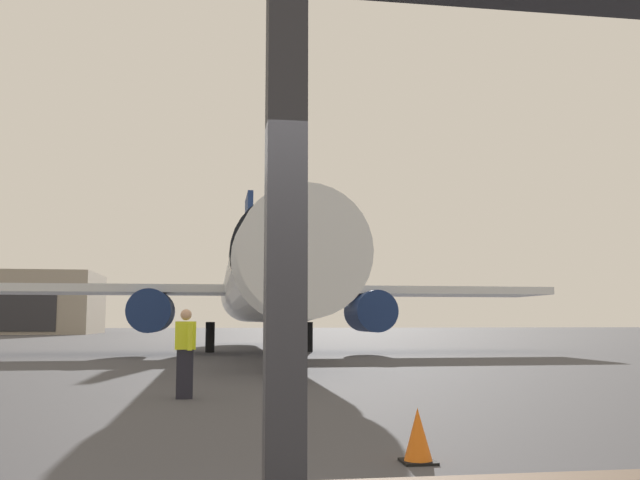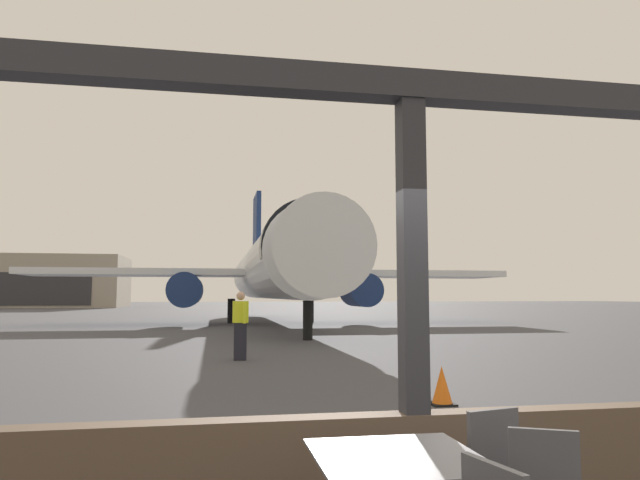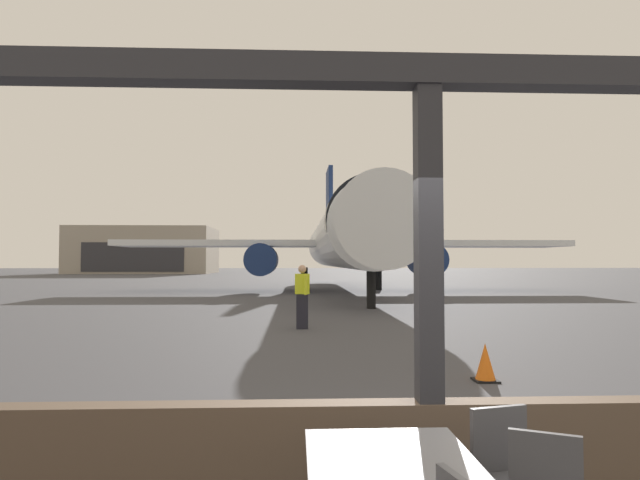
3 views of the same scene
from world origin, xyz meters
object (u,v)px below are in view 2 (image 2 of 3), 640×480
object	(u,v)px
cafe_chair_window_left	(505,469)
airplane	(274,268)
ground_crew_worker	(240,325)
distant_hangar	(46,282)
traffic_cone	(442,386)

from	to	relation	value
cafe_chair_window_left	airplane	size ratio (longest dim) A/B	0.03
ground_crew_worker	distant_hangar	bearing A→B (deg)	108.33
traffic_cone	ground_crew_worker	bearing A→B (deg)	112.42
traffic_cone	distant_hangar	distance (m)	83.26
cafe_chair_window_left	traffic_cone	world-z (taller)	cafe_chair_window_left
traffic_cone	cafe_chair_window_left	bearing A→B (deg)	-107.75
airplane	distant_hangar	size ratio (longest dim) A/B	1.54
cafe_chair_window_left	airplane	bearing A→B (deg)	86.99
ground_crew_worker	traffic_cone	size ratio (longest dim) A/B	3.00
airplane	distant_hangar	distance (m)	59.72
ground_crew_worker	distant_hangar	world-z (taller)	distant_hangar
airplane	traffic_cone	bearing A→B (deg)	-90.05
cafe_chair_window_left	distant_hangar	world-z (taller)	distant_hangar
distant_hangar	cafe_chair_window_left	bearing A→B (deg)	-73.32
cafe_chair_window_left	distant_hangar	distance (m)	87.43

